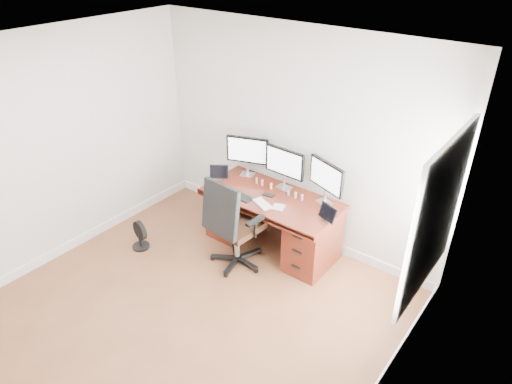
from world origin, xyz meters
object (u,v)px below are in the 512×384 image
Objects in this scene: keyboard at (263,204)px; monitor_center at (285,164)px; desk at (272,219)px; office_chair at (234,238)px; floor_fan at (139,235)px.

monitor_center is at bearing 115.80° from keyboard.
monitor_center reaches higher than desk.
office_chair is 2.13× the size of monitor_center.
desk is 4.49× the size of floor_fan.
keyboard reaches higher than desk.
floor_fan is (-1.16, -0.48, -0.20)m from office_chair.
monitor_center is at bearing 90.01° from desk.
office_chair is 0.53m from keyboard.
monitor_center is (1.31, 1.29, 0.90)m from floor_fan.
keyboard is at bearing 67.15° from office_chair.
monitor_center reaches higher than floor_fan.
office_chair is at bearing -94.51° from keyboard.
floor_fan is at bearing -141.05° from desk.
office_chair reaches higher than keyboard.
office_chair reaches higher than desk.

